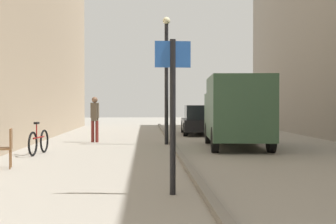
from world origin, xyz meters
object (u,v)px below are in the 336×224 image
street_sign_post (173,102)px  lamp_post (166,72)px  bicycle_leaning (39,142)px  pedestrian_main_foreground (95,116)px  parked_car (201,120)px  cafe_chair_near_window (6,145)px  delivery_van (237,110)px

street_sign_post → lamp_post: 10.01m
street_sign_post → bicycle_leaning: size_ratio=1.47×
pedestrian_main_foreground → parked_car: 6.69m
pedestrian_main_foreground → bicycle_leaning: pedestrian_main_foreground is taller
parked_car → street_sign_post: size_ratio=1.64×
parked_car → street_sign_post: (-2.31, -15.80, 0.83)m
parked_car → cafe_chair_near_window: 13.76m
lamp_post → bicycle_leaning: (-4.00, -3.35, -2.34)m
lamp_post → bicycle_leaning: size_ratio=2.70×
parked_car → lamp_post: 6.51m
parked_car → bicycle_leaning: 10.99m
street_sign_post → lamp_post: size_ratio=0.55×
lamp_post → bicycle_leaning: lamp_post is taller
bicycle_leaning → cafe_chair_near_window: bicycle_leaning is taller
delivery_van → bicycle_leaning: bearing=-159.9°
delivery_van → lamp_post: size_ratio=1.06×
pedestrian_main_foreground → parked_car: (4.75, 4.70, -0.33)m
pedestrian_main_foreground → bicycle_leaning: 4.73m
delivery_van → bicycle_leaning: size_ratio=2.85×
lamp_post → cafe_chair_near_window: (-4.07, -6.50, -2.18)m
delivery_van → street_sign_post: bearing=-103.8°
pedestrian_main_foreground → street_sign_post: size_ratio=0.69×
pedestrian_main_foreground → cafe_chair_near_window: pedestrian_main_foreground is taller
street_sign_post → delivery_van: bearing=-111.1°
parked_car → bicycle_leaning: (-5.96, -9.22, -0.33)m
delivery_van → parked_car: bearing=97.0°
delivery_van → bicycle_leaning: delivery_van is taller
pedestrian_main_foreground → street_sign_post: 11.38m
street_sign_post → lamp_post: (0.34, 9.94, 1.18)m
parked_car → lamp_post: bearing=-106.3°
cafe_chair_near_window → pedestrian_main_foreground: bearing=-20.5°
cafe_chair_near_window → street_sign_post: bearing=-143.6°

